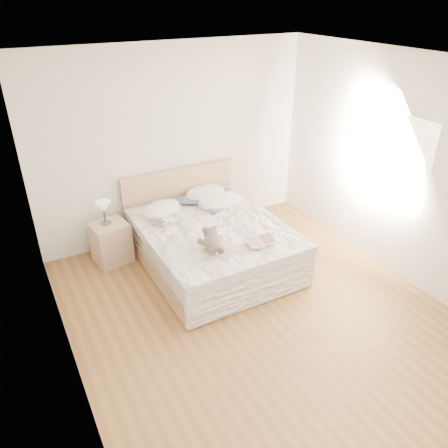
{
  "coord_description": "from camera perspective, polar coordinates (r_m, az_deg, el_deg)",
  "views": [
    {
      "loc": [
        -2.22,
        -3.23,
        3.28
      ],
      "look_at": [
        0.12,
        1.05,
        0.62
      ],
      "focal_mm": 35.0,
      "sensor_mm": 36.0,
      "label": 1
    }
  ],
  "objects": [
    {
      "name": "pillow_right",
      "position": [
        6.12,
        -0.52,
        3.02
      ],
      "size": [
        0.66,
        0.46,
        0.2
      ],
      "primitive_type": "ellipsoid",
      "rotation": [
        0.0,
        0.0,
        0.01
      ],
      "color": "white",
      "rests_on": "bed"
    },
    {
      "name": "wall_right",
      "position": [
        5.66,
        22.49,
        6.41
      ],
      "size": [
        0.02,
        4.5,
        2.7
      ],
      "primitive_type": "cube",
      "color": "silver",
      "rests_on": "ground"
    },
    {
      "name": "pillow_left",
      "position": [
        5.95,
        -8.19,
        1.95
      ],
      "size": [
        0.71,
        0.63,
        0.18
      ],
      "primitive_type": "ellipsoid",
      "rotation": [
        0.0,
        0.0,
        0.46
      ],
      "color": "white",
      "rests_on": "bed"
    },
    {
      "name": "wall_left",
      "position": [
        3.77,
        -21.18,
        -4.37
      ],
      "size": [
        0.02,
        4.5,
        2.7
      ],
      "primitive_type": "cube",
      "color": "silver",
      "rests_on": "ground"
    },
    {
      "name": "teddy_bear",
      "position": [
        5.0,
        -1.48,
        -3.18
      ],
      "size": [
        0.33,
        0.42,
        0.2
      ],
      "primitive_type": null,
      "rotation": [
        0.0,
        0.0,
        -0.2
      ],
      "color": "brown",
      "rests_on": "bed"
    },
    {
      "name": "ceiling",
      "position": [
        3.96,
        6.09,
        20.02
      ],
      "size": [
        4.0,
        4.5,
        0.0
      ],
      "primitive_type": "cube",
      "color": "white",
      "rests_on": "ground"
    },
    {
      "name": "pillow_middle",
      "position": [
        6.37,
        -2.48,
        4.09
      ],
      "size": [
        0.67,
        0.5,
        0.19
      ],
      "primitive_type": "ellipsoid",
      "rotation": [
        0.0,
        0.0,
        0.12
      ],
      "color": "white",
      "rests_on": "bed"
    },
    {
      "name": "floor",
      "position": [
        5.11,
        4.52,
        -11.43
      ],
      "size": [
        4.0,
        4.5,
        0.0
      ],
      "primitive_type": "cube",
      "color": "brown",
      "rests_on": "ground"
    },
    {
      "name": "photo_book",
      "position": [
        5.65,
        -7.82,
        0.34
      ],
      "size": [
        0.35,
        0.33,
        0.02
      ],
      "primitive_type": "cube",
      "rotation": [
        0.0,
        0.0,
        0.65
      ],
      "color": "white",
      "rests_on": "bed"
    },
    {
      "name": "table_lamp",
      "position": [
        5.8,
        -15.44,
        2.01
      ],
      "size": [
        0.25,
        0.25,
        0.31
      ],
      "color": "#48423E",
      "rests_on": "nightstand"
    },
    {
      "name": "wall_back",
      "position": [
        6.22,
        -6.42,
        10.33
      ],
      "size": [
        4.0,
        0.02,
        2.7
      ],
      "primitive_type": "cube",
      "color": "silver",
      "rests_on": "ground"
    },
    {
      "name": "nightstand",
      "position": [
        6.01,
        -14.53,
        -2.39
      ],
      "size": [
        0.51,
        0.47,
        0.56
      ],
      "primitive_type": "cube",
      "rotation": [
        0.0,
        0.0,
        0.16
      ],
      "color": "tan",
      "rests_on": "floor"
    },
    {
      "name": "childrens_book",
      "position": [
        5.19,
        4.79,
        -2.27
      ],
      "size": [
        0.41,
        0.32,
        0.02
      ],
      "primitive_type": "cube",
      "rotation": [
        0.0,
        0.0,
        -0.2
      ],
      "color": "beige",
      "rests_on": "bed"
    },
    {
      "name": "bed",
      "position": [
        5.78,
        -1.75,
        -2.42
      ],
      "size": [
        1.72,
        2.14,
        1.0
      ],
      "color": "tan",
      "rests_on": "floor"
    },
    {
      "name": "window",
      "position": [
        5.79,
        20.38,
        8.36
      ],
      "size": [
        0.02,
        1.3,
        1.1
      ],
      "primitive_type": "cube",
      "color": "white",
      "rests_on": "wall_right"
    },
    {
      "name": "blouse",
      "position": [
        6.13,
        -1.59,
        2.97
      ],
      "size": [
        0.73,
        0.76,
        0.02
      ],
      "primitive_type": null,
      "rotation": [
        0.0,
        0.0,
        0.19
      ],
      "color": "#364774",
      "rests_on": "bed"
    }
  ]
}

